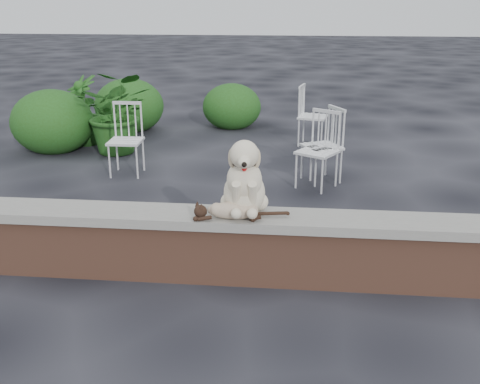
# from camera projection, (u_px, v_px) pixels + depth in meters

# --- Properties ---
(ground) EXTENTS (60.00, 60.00, 0.00)m
(ground) POSITION_uv_depth(u_px,v_px,m) (273.00, 280.00, 4.63)
(ground) COLOR black
(ground) RESTS_ON ground
(brick_wall) EXTENTS (6.00, 0.30, 0.50)m
(brick_wall) POSITION_uv_depth(u_px,v_px,m) (274.00, 253.00, 4.55)
(brick_wall) COLOR brown
(brick_wall) RESTS_ON ground
(capstone) EXTENTS (6.20, 0.40, 0.08)m
(capstone) POSITION_uv_depth(u_px,v_px,m) (274.00, 220.00, 4.45)
(capstone) COLOR slate
(capstone) RESTS_ON brick_wall
(dog) EXTENTS (0.47, 0.59, 0.65)m
(dog) POSITION_uv_depth(u_px,v_px,m) (244.00, 174.00, 4.40)
(dog) COLOR beige
(dog) RESTS_ON capstone
(cat) EXTENTS (0.91, 0.29, 0.15)m
(cat) POSITION_uv_depth(u_px,v_px,m) (233.00, 210.00, 4.35)
(cat) COLOR tan
(cat) RESTS_ON capstone
(chair_e) EXTENTS (0.67, 0.67, 0.94)m
(chair_e) POSITION_uv_depth(u_px,v_px,m) (313.00, 116.00, 8.66)
(chair_e) COLOR white
(chair_e) RESTS_ON ground
(chair_a) EXTENTS (0.58, 0.58, 0.94)m
(chair_a) POSITION_uv_depth(u_px,v_px,m) (125.00, 140.00, 7.21)
(chair_a) COLOR white
(chair_a) RESTS_ON ground
(chair_d) EXTENTS (0.76, 0.76, 0.94)m
(chair_d) POSITION_uv_depth(u_px,v_px,m) (322.00, 145.00, 6.95)
(chair_d) COLOR white
(chair_d) RESTS_ON ground
(chair_b) EXTENTS (0.77, 0.77, 0.94)m
(chair_b) POSITION_uv_depth(u_px,v_px,m) (317.00, 151.00, 6.71)
(chair_b) COLOR white
(chair_b) RESTS_ON ground
(potted_plant_a) EXTENTS (1.12, 0.97, 1.24)m
(potted_plant_a) POSITION_uv_depth(u_px,v_px,m) (118.00, 112.00, 8.18)
(potted_plant_a) COLOR #204814
(potted_plant_a) RESTS_ON ground
(potted_plant_b) EXTENTS (0.86, 0.86, 1.09)m
(potted_plant_b) POSITION_uv_depth(u_px,v_px,m) (82.00, 110.00, 8.70)
(potted_plant_b) COLOR #204814
(potted_plant_b) RESTS_ON ground
(shrubbery) EXTENTS (3.66, 2.89, 0.98)m
(shrubbery) POSITION_uv_depth(u_px,v_px,m) (128.00, 112.00, 9.18)
(shrubbery) COLOR #204814
(shrubbery) RESTS_ON ground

